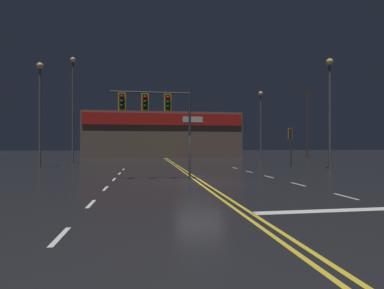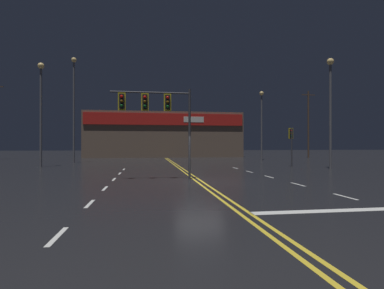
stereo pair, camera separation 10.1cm
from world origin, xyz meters
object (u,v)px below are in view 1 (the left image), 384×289
object	(u,v)px
traffic_signal_median	(156,108)
traffic_signal_corner_northeast	(290,138)
streetlight_near_left	(40,100)
streetlight_near_right	(330,98)
streetlight_far_right	(261,116)
streetlight_far_median	(73,97)

from	to	relation	value
traffic_signal_median	traffic_signal_corner_northeast	distance (m)	15.40
traffic_signal_median	streetlight_near_left	xyz separation A→B (m)	(-9.88, 11.29, 1.91)
traffic_signal_median	traffic_signal_corner_northeast	size ratio (longest dim) A/B	1.47
streetlight_near_right	traffic_signal_corner_northeast	bearing A→B (deg)	123.08
traffic_signal_median	streetlight_far_right	distance (m)	25.31
streetlight_near_left	streetlight_far_median	world-z (taller)	streetlight_far_median
traffic_signal_corner_northeast	streetlight_far_right	size ratio (longest dim) A/B	0.39
traffic_signal_corner_northeast	streetlight_near_right	size ratio (longest dim) A/B	0.39
streetlight_near_right	streetlight_far_median	world-z (taller)	streetlight_far_median
traffic_signal_median	streetlight_near_left	bearing A→B (deg)	131.19
streetlight_far_right	streetlight_far_median	bearing A→B (deg)	-172.43
traffic_signal_median	streetlight_far_median	size ratio (longest dim) A/B	0.44
traffic_signal_median	streetlight_near_right	size ratio (longest dim) A/B	0.57
traffic_signal_median	streetlight_far_median	world-z (taller)	streetlight_far_median
streetlight_far_median	streetlight_far_right	bearing A→B (deg)	7.57
streetlight_near_left	streetlight_near_right	distance (m)	25.05
traffic_signal_corner_northeast	streetlight_far_median	world-z (taller)	streetlight_far_median
streetlight_far_median	streetlight_near_left	bearing A→B (deg)	-101.83
streetlight_near_left	streetlight_far_median	distance (m)	6.60
streetlight_far_right	streetlight_far_median	size ratio (longest dim) A/B	0.78
traffic_signal_corner_northeast	traffic_signal_median	bearing A→B (deg)	-145.31
traffic_signal_median	streetlight_far_right	bearing A→B (deg)	55.01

